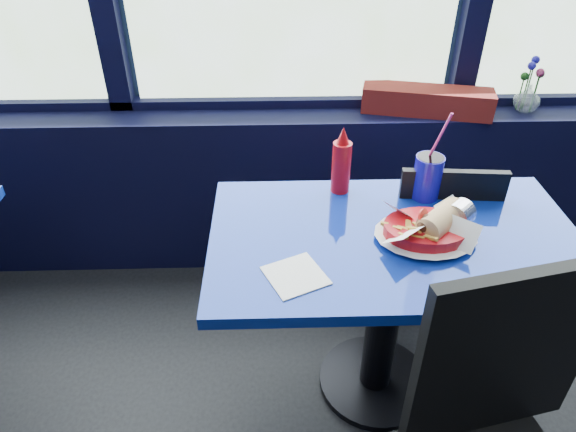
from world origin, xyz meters
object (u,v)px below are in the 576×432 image
object	(u,v)px
flower_vase	(528,95)
ketchup_bottle	(341,163)
near_table	(390,278)
chair_near_back	(429,236)
planter_box	(427,101)
food_basket	(428,228)
soda_cup	(428,176)

from	to	relation	value
flower_vase	ketchup_bottle	world-z (taller)	flower_vase
near_table	chair_near_back	size ratio (longest dim) A/B	1.39
planter_box	near_table	bearing A→B (deg)	-96.26
flower_vase	food_basket	distance (m)	1.10
planter_box	flower_vase	xyz separation A→B (m)	(0.46, 0.01, 0.02)
flower_vase	soda_cup	distance (m)	0.88
near_table	food_basket	xyz separation A→B (m)	(0.10, -0.01, 0.22)
near_table	flower_vase	bearing A→B (deg)	48.62
food_basket	near_table	bearing A→B (deg)	152.32
planter_box	soda_cup	size ratio (longest dim) A/B	1.70
ketchup_bottle	flower_vase	bearing A→B (deg)	32.55
ketchup_bottle	soda_cup	xyz separation A→B (m)	(0.30, -0.05, -0.03)
planter_box	soda_cup	world-z (taller)	soda_cup
chair_near_back	near_table	bearing A→B (deg)	59.14
planter_box	ketchup_bottle	distance (m)	0.73
chair_near_back	soda_cup	world-z (taller)	soda_cup
food_basket	soda_cup	distance (m)	0.25
planter_box	flower_vase	world-z (taller)	flower_vase
near_table	planter_box	distance (m)	0.95
chair_near_back	planter_box	size ratio (longest dim) A/B	1.51
planter_box	flower_vase	bearing A→B (deg)	14.26
food_basket	ketchup_bottle	world-z (taller)	ketchup_bottle
planter_box	food_basket	size ratio (longest dim) A/B	1.65
near_table	food_basket	world-z (taller)	food_basket
near_table	food_basket	bearing A→B (deg)	-8.79
planter_box	soda_cup	xyz separation A→B (m)	(-0.15, -0.62, -0.02)
chair_near_back	flower_vase	xyz separation A→B (m)	(0.52, 0.53, 0.38)
planter_box	flower_vase	distance (m)	0.46
near_table	flower_vase	xyz separation A→B (m)	(0.76, 0.86, 0.31)
ketchup_bottle	soda_cup	world-z (taller)	soda_cup
flower_vase	soda_cup	size ratio (longest dim) A/B	0.73
planter_box	soda_cup	bearing A→B (deg)	-90.58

